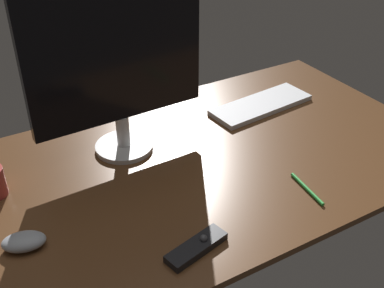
{
  "coord_description": "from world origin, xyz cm",
  "views": [
    {
      "loc": [
        -65.6,
        -101.02,
        84.41
      ],
      "look_at": [
        -6.23,
        0.59,
        8.0
      ],
      "focal_mm": 45.86,
      "sensor_mm": 36.0,
      "label": 1
    }
  ],
  "objects_px": {
    "computer_mouse": "(24,242)",
    "pen": "(307,189)",
    "keyboard": "(261,105)",
    "monitor": "(117,62)",
    "media_remote": "(197,247)"
  },
  "relations": [
    {
      "from": "computer_mouse",
      "to": "pen",
      "type": "bearing_deg",
      "value": 4.88
    },
    {
      "from": "keyboard",
      "to": "computer_mouse",
      "type": "xyz_separation_m",
      "value": [
        -0.89,
        -0.27,
        0.01
      ]
    },
    {
      "from": "keyboard",
      "to": "monitor",
      "type": "bearing_deg",
      "value": 175.17
    },
    {
      "from": "keyboard",
      "to": "media_remote",
      "type": "xyz_separation_m",
      "value": [
        -0.55,
        -0.48,
        0.0
      ]
    },
    {
      "from": "keyboard",
      "to": "pen",
      "type": "distance_m",
      "value": 0.47
    },
    {
      "from": "monitor",
      "to": "computer_mouse",
      "type": "bearing_deg",
      "value": -145.6
    },
    {
      "from": "media_remote",
      "to": "pen",
      "type": "bearing_deg",
      "value": -6.63
    },
    {
      "from": "computer_mouse",
      "to": "media_remote",
      "type": "xyz_separation_m",
      "value": [
        0.34,
        -0.21,
        -0.01
      ]
    },
    {
      "from": "keyboard",
      "to": "computer_mouse",
      "type": "relative_size",
      "value": 3.66
    },
    {
      "from": "keyboard",
      "to": "computer_mouse",
      "type": "distance_m",
      "value": 0.93
    },
    {
      "from": "monitor",
      "to": "keyboard",
      "type": "bearing_deg",
      "value": -1.34
    },
    {
      "from": "monitor",
      "to": "media_remote",
      "type": "distance_m",
      "value": 0.55
    },
    {
      "from": "pen",
      "to": "keyboard",
      "type": "bearing_deg",
      "value": -15.1
    },
    {
      "from": "monitor",
      "to": "pen",
      "type": "xyz_separation_m",
      "value": [
        0.34,
        -0.44,
        -0.28
      ]
    },
    {
      "from": "media_remote",
      "to": "pen",
      "type": "height_order",
      "value": "media_remote"
    }
  ]
}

